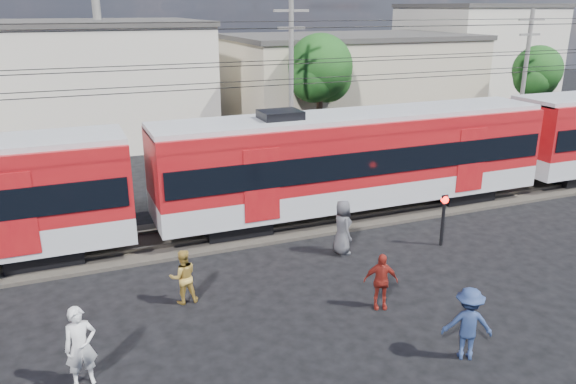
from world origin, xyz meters
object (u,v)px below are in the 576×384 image
object	(u,v)px
pedestrian_c	(468,324)
pedestrian_a	(81,347)
crossing_signal	(444,211)
commuter_train	(360,157)
car_silver	(564,138)

from	to	relation	value
pedestrian_c	pedestrian_a	bearing A→B (deg)	11.22
pedestrian_c	crossing_signal	xyz separation A→B (m)	(3.61, 5.78, 0.39)
commuter_train	car_silver	world-z (taller)	commuter_train
commuter_train	crossing_signal	xyz separation A→B (m)	(1.15, -3.99, -1.09)
commuter_train	pedestrian_a	size ratio (longest dim) A/B	26.23
crossing_signal	car_silver	bearing A→B (deg)	30.24
pedestrian_c	car_silver	world-z (taller)	pedestrian_c
commuter_train	crossing_signal	size ratio (longest dim) A/B	26.68
commuter_train	crossing_signal	distance (m)	4.29
commuter_train	crossing_signal	bearing A→B (deg)	-73.95
pedestrian_a	car_silver	bearing A→B (deg)	16.05
pedestrian_c	crossing_signal	size ratio (longest dim) A/B	0.98
pedestrian_c	car_silver	distance (m)	24.20
crossing_signal	pedestrian_a	bearing A→B (deg)	-164.52
car_silver	crossing_signal	xyz separation A→B (m)	(-15.52, -9.05, 0.67)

